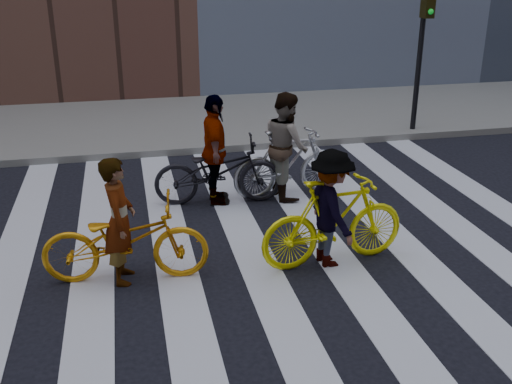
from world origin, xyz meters
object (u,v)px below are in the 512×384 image
object	(u,v)px
bike_dark_rear	(218,171)
rider_mid	(286,145)
bike_silver_mid	(288,163)
traffic_signal	(423,36)
rider_right	(331,209)
rider_rear	(215,151)
bike_yellow_right	(334,222)
bike_yellow_left	(125,240)
rider_left	(119,221)

from	to	relation	value
bike_dark_rear	rider_mid	size ratio (longest dim) A/B	1.17
bike_silver_mid	rider_mid	bearing A→B (deg)	83.66
traffic_signal	rider_right	world-z (taller)	traffic_signal
rider_right	rider_rear	distance (m)	2.74
bike_yellow_right	bike_yellow_left	bearing A→B (deg)	80.28
rider_right	traffic_signal	bearing A→B (deg)	-42.33
rider_left	rider_rear	distance (m)	2.80
bike_silver_mid	rider_right	bearing A→B (deg)	170.85
bike_silver_mid	rider_left	world-z (taller)	rider_left
bike_dark_rear	bike_yellow_right	bearing A→B (deg)	-149.52
bike_dark_rear	rider_rear	size ratio (longest dim) A/B	1.15
traffic_signal	rider_mid	xyz separation A→B (m)	(-3.92, -2.97, -1.36)
bike_yellow_right	bike_silver_mid	bearing A→B (deg)	-8.08
bike_silver_mid	rider_right	distance (m)	2.56
bike_yellow_left	rider_left	distance (m)	0.28
bike_yellow_left	bike_silver_mid	xyz separation A→B (m)	(2.82, 2.39, 0.05)
bike_dark_rear	rider_right	distance (m)	2.73
traffic_signal	bike_dark_rear	xyz separation A→B (m)	(-5.11, -3.04, -1.71)
bike_dark_rear	rider_right	xyz separation A→B (m)	(1.12, -2.47, 0.25)
rider_left	bike_silver_mid	bearing A→B (deg)	-44.18
traffic_signal	bike_silver_mid	xyz separation A→B (m)	(-3.87, -2.97, -1.68)
bike_yellow_left	rider_right	xyz separation A→B (m)	(2.69, -0.16, 0.26)
bike_yellow_right	rider_left	bearing A→B (deg)	80.34
bike_yellow_left	bike_dark_rear	world-z (taller)	bike_dark_rear
rider_left	bike_yellow_left	bearing A→B (deg)	-83.95
traffic_signal	rider_mid	bearing A→B (deg)	-142.87
rider_rear	rider_mid	bearing A→B (deg)	-81.43
bike_yellow_right	bike_dark_rear	bearing A→B (deg)	18.83
traffic_signal	rider_mid	size ratio (longest dim) A/B	1.81
rider_left	rider_mid	xyz separation A→B (m)	(2.82, 2.39, 0.08)
rider_right	rider_rear	bearing A→B (deg)	18.83
rider_left	rider_right	bearing A→B (deg)	-87.28
bike_yellow_right	rider_rear	size ratio (longest dim) A/B	1.10
rider_rear	bike_yellow_right	bearing A→B (deg)	-148.58
bike_yellow_right	rider_mid	xyz separation A→B (m)	(0.03, 2.55, 0.30)
bike_silver_mid	bike_yellow_right	distance (m)	2.55
bike_dark_rear	rider_mid	bearing A→B (deg)	-81.29
bike_dark_rear	rider_right	world-z (taller)	rider_right
rider_mid	rider_rear	bearing A→B (deg)	86.97
rider_right	rider_left	bearing A→B (deg)	80.28
rider_left	bike_yellow_right	bearing A→B (deg)	-87.22
rider_right	rider_mid	bearing A→B (deg)	-8.08
traffic_signal	rider_rear	world-z (taller)	traffic_signal
bike_yellow_left	rider_mid	xyz separation A→B (m)	(2.77, 2.39, 0.36)
bike_silver_mid	bike_yellow_right	size ratio (longest dim) A/B	0.97
bike_dark_rear	rider_rear	distance (m)	0.37
traffic_signal	bike_yellow_left	size ratio (longest dim) A/B	1.57
rider_mid	bike_dark_rear	bearing A→B (deg)	87.11
traffic_signal	rider_right	xyz separation A→B (m)	(-4.00, -5.52, -1.47)
bike_dark_rear	rider_rear	world-z (taller)	rider_rear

